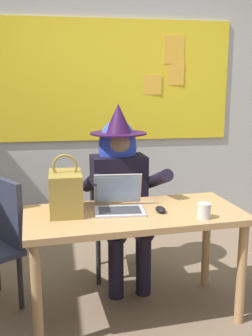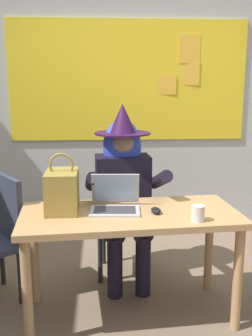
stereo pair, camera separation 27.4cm
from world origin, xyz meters
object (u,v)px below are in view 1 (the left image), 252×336
Objects in this scene: person_costumed at (120,182)px; coffee_mug at (204,211)px; computer_mouse at (161,209)px; chair_at_desk at (118,211)px; laptop at (119,202)px; desk_main at (135,227)px; handbag at (66,192)px.

coffee_mug is at bearing 24.97° from person_costumed.
chair_at_desk is at bearing 99.11° from computer_mouse.
chair_at_desk is 0.99m from coffee_mug.
desk_main is at bearing -31.12° from laptop.
person_costumed is at bearing 3.36° from chair_at_desk.
handbag is at bearing 163.09° from coffee_mug.
person_costumed is at bearing 90.73° from desk_main.
laptop is 0.89× the size of handbag.
chair_at_desk is 0.83m from handbag.
coffee_mug is at bearing 29.57° from chair_at_desk.
coffee_mug reaches higher than computer_mouse.
laptop is at bearing 145.07° from desk_main.
coffee_mug is (0.48, -0.25, -0.00)m from laptop.
laptop is at bearing 152.22° from coffee_mug.
coffee_mug is at bearing -25.93° from desk_main.
laptop reaches higher than desk_main.
desk_main is 15.03× the size of coffee_mug.
chair_at_desk reaches higher than computer_mouse.
chair_at_desk is 0.66× the size of person_costumed.
desk_main is 0.69m from chair_at_desk.
person_costumed is 0.61m from computer_mouse.
handbag is (-0.42, -0.49, 0.07)m from person_costumed.
person_costumed is at bearing 83.92° from laptop.
person_costumed is (-0.00, -0.12, 0.27)m from chair_at_desk.
person_costumed reaches higher than computer_mouse.
handbag is at bearing -175.34° from laptop.
chair_at_desk is at bearing 114.43° from coffee_mug.
handbag is at bearing 167.49° from computer_mouse.
chair_at_desk is 0.67m from laptop.
chair_at_desk is at bearing 90.28° from desk_main.
coffee_mug is at bearing -23.98° from laptop.
handbag is at bearing 172.12° from desk_main.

